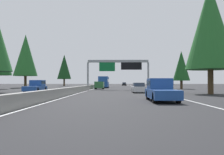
# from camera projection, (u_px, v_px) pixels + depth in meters

# --- Properties ---
(ground_plane) EXTENTS (320.00, 320.00, 0.00)m
(ground_plane) POSITION_uv_depth(u_px,v_px,m) (95.00, 88.00, 62.78)
(ground_plane) COLOR #262628
(median_barrier) EXTENTS (180.00, 0.56, 0.90)m
(median_barrier) POSITION_uv_depth(u_px,v_px,m) (99.00, 85.00, 82.79)
(median_barrier) COLOR gray
(median_barrier) RESTS_ON ground
(shoulder_stripe_right) EXTENTS (160.00, 0.16, 0.01)m
(shoulder_stripe_right) POSITION_uv_depth(u_px,v_px,m) (136.00, 87.00, 72.58)
(shoulder_stripe_right) COLOR silver
(shoulder_stripe_right) RESTS_ON ground
(shoulder_stripe_median) EXTENTS (160.00, 0.16, 0.01)m
(shoulder_stripe_median) POSITION_uv_depth(u_px,v_px,m) (99.00, 87.00, 72.77)
(shoulder_stripe_median) COLOR silver
(shoulder_stripe_median) RESTS_ON ground
(sign_gantry_overhead) EXTENTS (0.50, 12.68, 6.08)m
(sign_gantry_overhead) POSITION_uv_depth(u_px,v_px,m) (119.00, 66.00, 49.27)
(sign_gantry_overhead) COLOR gray
(sign_gantry_overhead) RESTS_ON ground
(pickup_mid_left) EXTENTS (5.60, 2.00, 1.86)m
(pickup_mid_left) POSITION_uv_depth(u_px,v_px,m) (161.00, 90.00, 19.89)
(pickup_mid_left) COLOR #1E4793
(pickup_mid_left) RESTS_ON ground
(sedan_mid_center) EXTENTS (4.40, 1.80, 1.47)m
(sedan_mid_center) POSITION_uv_depth(u_px,v_px,m) (138.00, 88.00, 35.66)
(sedan_mid_center) COLOR silver
(sedan_mid_center) RESTS_ON ground
(minivan_distant_b) EXTENTS (5.00, 1.95, 1.69)m
(minivan_distant_b) POSITION_uv_depth(u_px,v_px,m) (99.00, 85.00, 54.79)
(minivan_distant_b) COLOR #2D6B38
(minivan_distant_b) RESTS_ON ground
(sedan_near_right) EXTENTS (4.40, 1.80, 1.47)m
(sedan_near_right) POSITION_uv_depth(u_px,v_px,m) (124.00, 84.00, 105.45)
(sedan_near_right) COLOR black
(sedan_near_right) RESTS_ON ground
(bus_near_center) EXTENTS (11.50, 2.55, 3.10)m
(bus_near_center) POSITION_uv_depth(u_px,v_px,m) (104.00, 82.00, 69.34)
(bus_near_center) COLOR #1E4793
(bus_near_center) RESTS_ON ground
(oncoming_near) EXTENTS (5.60, 2.00, 1.86)m
(oncoming_near) POSITION_uv_depth(u_px,v_px,m) (36.00, 86.00, 36.56)
(oncoming_near) COLOR #1E4793
(oncoming_near) RESTS_ON ground
(conifer_right_near) EXTENTS (6.37, 6.37, 14.49)m
(conifer_right_near) POSITION_uv_depth(u_px,v_px,m) (210.00, 26.00, 31.26)
(conifer_right_near) COLOR #4C3823
(conifer_right_near) RESTS_ON ground
(conifer_right_mid) EXTENTS (3.84, 3.84, 8.73)m
(conifer_right_mid) POSITION_uv_depth(u_px,v_px,m) (181.00, 66.00, 55.47)
(conifer_right_mid) COLOR #4C3823
(conifer_right_mid) RESTS_ON ground
(conifer_left_mid) EXTENTS (6.68, 6.68, 15.17)m
(conifer_left_mid) POSITION_uv_depth(u_px,v_px,m) (26.00, 55.00, 68.92)
(conifer_left_mid) COLOR #4C3823
(conifer_left_mid) RESTS_ON ground
(conifer_left_far) EXTENTS (5.80, 5.80, 13.18)m
(conifer_left_far) POSITION_uv_depth(u_px,v_px,m) (64.00, 67.00, 101.75)
(conifer_left_far) COLOR #4C3823
(conifer_left_far) RESTS_ON ground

